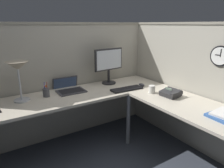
{
  "coord_description": "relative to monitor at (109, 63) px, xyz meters",
  "views": [
    {
      "loc": [
        -1.32,
        -1.76,
        1.56
      ],
      "look_at": [
        0.01,
        0.32,
        0.82
      ],
      "focal_mm": 32.51,
      "sensor_mm": 36.0,
      "label": 1
    }
  ],
  "objects": [
    {
      "name": "keyboard",
      "position": [
        0.04,
        -0.38,
        -0.28
      ],
      "size": [
        0.44,
        0.16,
        0.02
      ],
      "primitive_type": "cube",
      "rotation": [
        0.0,
        0.0,
        -0.05
      ],
      "color": "black",
      "rests_on": "desk"
    },
    {
      "name": "coffee_mug",
      "position": [
        0.23,
        -0.65,
        -0.25
      ],
      "size": [
        0.08,
        0.08,
        0.1
      ],
      "primitive_type": "cylinder",
      "color": "silver",
      "rests_on": "desk"
    },
    {
      "name": "laptop",
      "position": [
        -0.6,
        0.02,
        -0.27
      ],
      "size": [
        0.34,
        0.38,
        0.22
      ],
      "color": "#38383D",
      "rests_on": "desk"
    },
    {
      "name": "monitor",
      "position": [
        0.0,
        0.0,
        0.0
      ],
      "size": [
        0.46,
        0.2,
        0.5
      ],
      "color": "#232326",
      "rests_on": "desk"
    },
    {
      "name": "desk_lamp_dome",
      "position": [
        -1.18,
        -0.06,
        0.07
      ],
      "size": [
        0.24,
        0.24,
        0.44
      ],
      "color": "#B7BABF",
      "rests_on": "desk"
    },
    {
      "name": "wall_clock",
      "position": [
        0.66,
        -1.2,
        0.21
      ],
      "size": [
        0.04,
        0.22,
        0.22
      ],
      "color": "black"
    },
    {
      "name": "book_stack",
      "position": [
        0.32,
        -1.51,
        -0.27
      ],
      "size": [
        0.3,
        0.23,
        0.04
      ],
      "color": "#335999",
      "rests_on": "desk"
    },
    {
      "name": "pen_cup",
      "position": [
        -0.91,
        -0.07,
        -0.24
      ],
      "size": [
        0.08,
        0.08,
        0.18
      ],
      "color": "#4C4C51",
      "rests_on": "desk"
    },
    {
      "name": "computer_mouse",
      "position": [
        0.32,
        -0.35,
        -0.28
      ],
      "size": [
        0.06,
        0.1,
        0.03
      ],
      "primitive_type": "ellipsoid",
      "color": "#38383D",
      "rests_on": "desk"
    },
    {
      "name": "cubicle_wall_right",
      "position": [
        0.71,
        -0.9,
        -0.23
      ],
      "size": [
        0.12,
        2.37,
        1.58
      ],
      "color": "#A8A393",
      "rests_on": "ground"
    },
    {
      "name": "ground_plane",
      "position": [
        -0.16,
        -0.64,
        -1.02
      ],
      "size": [
        6.8,
        6.8,
        0.0
      ],
      "primitive_type": "plane",
      "color": "#383D47"
    },
    {
      "name": "desk",
      "position": [
        -0.3,
        -0.69,
        -0.39
      ],
      "size": [
        2.35,
        2.15,
        0.73
      ],
      "color": "beige",
      "rests_on": "ground"
    },
    {
      "name": "office_phone",
      "position": [
        0.33,
        -0.86,
        -0.26
      ],
      "size": [
        0.2,
        0.22,
        0.11
      ],
      "color": "#232326",
      "rests_on": "desk"
    },
    {
      "name": "cubicle_wall_back",
      "position": [
        -0.52,
        0.23,
        -0.23
      ],
      "size": [
        2.57,
        0.12,
        1.58
      ],
      "color": "#A8A393",
      "rests_on": "ground"
    }
  ]
}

